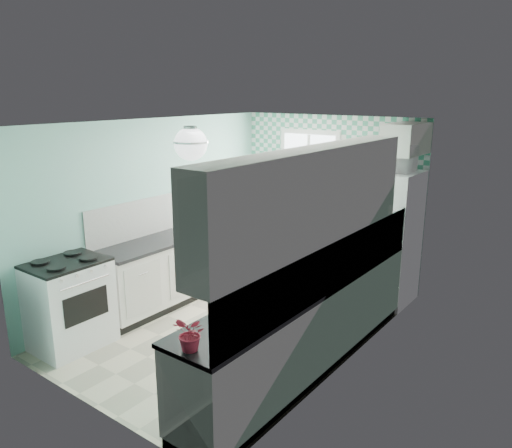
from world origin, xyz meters
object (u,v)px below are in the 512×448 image
Objects in this scene: stove at (69,303)px; fruit_bowl at (249,315)px; ceiling_light at (191,144)px; sink at (345,263)px; microwave at (390,158)px; fridge at (385,237)px; potted_plant at (191,334)px.

stove is 4.29× the size of fruit_bowl.
ceiling_light is 0.35× the size of stove.
sink is 1.73m from microwave.
stove is 1.65× the size of microwave.
fridge is 1.81× the size of stove.
fruit_bowl is at bearing -88.84° from sink.
fruit_bowl is 0.83× the size of potted_plant.
potted_plant is (0.09, -3.88, 0.17)m from fridge.
sink is 1.80m from fruit_bowl.
sink is 0.87× the size of microwave.
fruit_bowl is (2.40, 0.24, 0.44)m from stove.
sink is 2.27× the size of fruit_bowl.
microwave is at bearing 95.25° from sink.
stove is (-1.20, -0.82, -1.80)m from ceiling_light.
fridge reaches higher than stove.
fridge is 7.75× the size of fruit_bowl.
ceiling_light reaches higher than microwave.
potted_plant is (2.40, -0.47, 0.56)m from stove.
fridge is 3.17m from fruit_bowl.
ceiling_light is at bearing 37.81° from stove.
stove is 2.45m from fruit_bowl.
sink is at bearing 89.90° from potted_plant.
ceiling_light is 1.49× the size of fruit_bowl.
sink is (0.09, -1.36, 0.02)m from fridge.
potted_plant is 3.99m from microwave.
stove is (-2.31, -3.41, -0.38)m from fridge.
potted_plant is at bearing -90.00° from fruit_bowl.
ceiling_light is 2.84m from microwave.
microwave reaches higher than fridge.
microwave reaches higher than fruit_bowl.
fridge is at bearing 53.54° from microwave.
microwave is (2.31, 3.41, 1.46)m from stove.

